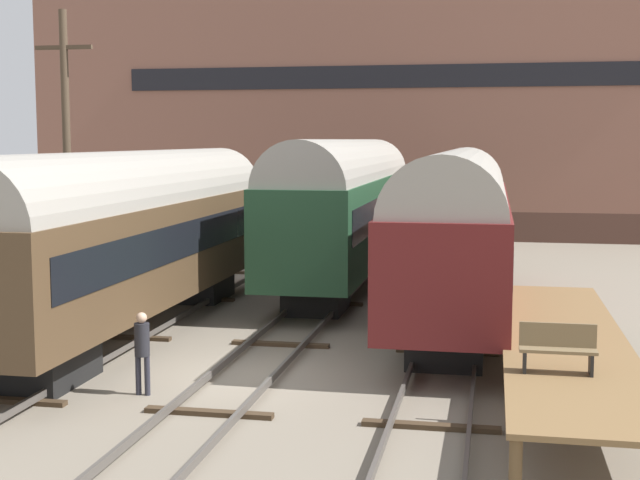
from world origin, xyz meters
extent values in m
plane|color=slate|center=(0.00, 0.00, 0.00)|extent=(200.00, 200.00, 0.00)
cube|color=#4C4742|center=(-5.06, 0.00, 0.18)|extent=(0.08, 60.00, 0.16)
cube|color=#4C4742|center=(-3.63, 0.00, 0.18)|extent=(0.08, 60.00, 0.16)
cube|color=#3D2D1E|center=(-4.35, -3.00, 0.05)|extent=(2.60, 0.24, 0.10)
cube|color=#3D2D1E|center=(-4.35, 3.00, 0.05)|extent=(2.60, 0.24, 0.10)
cube|color=#3D2D1E|center=(-4.35, 9.00, 0.05)|extent=(2.60, 0.24, 0.10)
cube|color=#3D2D1E|center=(-4.35, 15.00, 0.05)|extent=(2.60, 0.24, 0.10)
cube|color=#3D2D1E|center=(-4.35, 21.00, 0.05)|extent=(2.60, 0.24, 0.10)
cube|color=#3D2D1E|center=(-4.35, 27.00, 0.05)|extent=(2.60, 0.24, 0.10)
cube|color=#4C4742|center=(-0.72, 0.00, 0.18)|extent=(0.08, 60.00, 0.16)
cube|color=#4C4742|center=(0.72, 0.00, 0.18)|extent=(0.08, 60.00, 0.16)
cube|color=#3D2D1E|center=(0.00, -3.00, 0.05)|extent=(2.60, 0.24, 0.10)
cube|color=#3D2D1E|center=(0.00, 3.00, 0.05)|extent=(2.60, 0.24, 0.10)
cube|color=#3D2D1E|center=(0.00, 9.00, 0.05)|extent=(2.60, 0.24, 0.10)
cube|color=#3D2D1E|center=(0.00, 15.00, 0.05)|extent=(2.60, 0.24, 0.10)
cube|color=#3D2D1E|center=(0.00, 21.00, 0.05)|extent=(2.60, 0.24, 0.10)
cube|color=#3D2D1E|center=(0.00, 27.00, 0.05)|extent=(2.60, 0.24, 0.10)
cube|color=#4C4742|center=(3.63, 0.00, 0.18)|extent=(0.08, 60.00, 0.16)
cube|color=#4C4742|center=(5.06, 0.00, 0.18)|extent=(0.08, 60.00, 0.16)
cube|color=#3D2D1E|center=(4.35, -3.00, 0.05)|extent=(2.60, 0.24, 0.10)
cube|color=#3D2D1E|center=(4.35, 3.00, 0.05)|extent=(2.60, 0.24, 0.10)
cube|color=#3D2D1E|center=(4.35, 9.00, 0.05)|extent=(2.60, 0.24, 0.10)
cube|color=#3D2D1E|center=(4.35, 15.00, 0.05)|extent=(2.60, 0.24, 0.10)
cube|color=#3D2D1E|center=(4.35, 21.00, 0.05)|extent=(2.60, 0.24, 0.10)
cube|color=#3D2D1E|center=(4.35, 27.00, 0.05)|extent=(2.60, 0.24, 0.10)
cube|color=black|center=(4.35, 13.81, 0.50)|extent=(1.80, 2.40, 1.00)
cube|color=black|center=(4.35, 2.16, 0.50)|extent=(1.80, 2.40, 1.00)
cube|color=#5B1919|center=(4.35, 7.99, 2.34)|extent=(2.97, 17.92, 2.68)
cube|color=black|center=(4.35, 7.99, 2.66)|extent=(3.01, 16.48, 0.96)
cylinder|color=gray|center=(4.35, 7.99, 3.68)|extent=(2.83, 17.56, 2.83)
cube|color=black|center=(-4.35, 9.24, 0.50)|extent=(1.80, 2.40, 1.00)
cube|color=black|center=(-4.35, -1.53, 0.50)|extent=(1.80, 2.40, 1.00)
cube|color=#4C3823|center=(-4.35, 3.85, 2.34)|extent=(2.94, 16.57, 2.69)
cube|color=black|center=(-4.35, 3.85, 2.67)|extent=(2.98, 15.24, 0.97)
cylinder|color=gray|center=(-4.35, 3.85, 3.69)|extent=(2.80, 16.24, 2.80)
cube|color=black|center=(0.00, 19.04, 0.50)|extent=(1.80, 2.40, 1.00)
cube|color=black|center=(0.00, 7.86, 0.50)|extent=(1.80, 2.40, 1.00)
cube|color=#1E4228|center=(0.00, 13.45, 2.49)|extent=(2.97, 17.20, 2.99)
cube|color=black|center=(0.00, 13.45, 2.85)|extent=(3.01, 15.83, 1.08)
cylinder|color=gray|center=(0.00, 13.45, 3.99)|extent=(2.82, 16.86, 2.82)
cube|color=brown|center=(6.99, 0.52, 1.04)|extent=(2.65, 13.67, 0.10)
cylinder|color=brown|center=(5.81, -6.17, 0.50)|extent=(0.20, 0.20, 0.99)
cylinder|color=brown|center=(5.81, 7.21, 0.50)|extent=(0.20, 0.20, 0.99)
cylinder|color=brown|center=(8.16, 7.21, 0.50)|extent=(0.20, 0.20, 0.99)
cylinder|color=brown|center=(5.81, 0.52, 0.50)|extent=(0.20, 0.20, 0.99)
cylinder|color=brown|center=(8.16, 0.52, 0.50)|extent=(0.20, 0.20, 0.99)
cube|color=brown|center=(6.63, -2.65, 1.52)|extent=(1.40, 0.40, 0.06)
cube|color=brown|center=(6.63, -2.48, 1.78)|extent=(1.40, 0.06, 0.45)
cube|color=black|center=(6.04, -2.65, 1.29)|extent=(0.06, 0.40, 0.40)
cube|color=black|center=(7.23, -2.65, 1.29)|extent=(0.06, 0.40, 0.40)
cylinder|color=#282833|center=(-1.91, -1.92, 0.42)|extent=(0.12, 0.12, 0.85)
cylinder|color=#282833|center=(-1.71, -1.92, 0.42)|extent=(0.12, 0.12, 0.85)
cylinder|color=#232328|center=(-1.81, -1.92, 1.20)|extent=(0.32, 0.32, 0.70)
sphere|color=tan|center=(-1.81, -1.92, 1.66)|extent=(0.23, 0.23, 0.23)
cylinder|color=#473828|center=(-7.24, 5.70, 4.61)|extent=(0.24, 0.24, 9.22)
cube|color=#473828|center=(-7.24, 5.70, 8.11)|extent=(1.80, 0.12, 0.12)
cube|color=#4F342A|center=(-0.84, 35.14, 0.79)|extent=(39.59, 13.19, 1.58)
cube|color=brown|center=(-0.84, 35.14, 8.71)|extent=(39.59, 13.19, 14.26)
cube|color=black|center=(-0.84, 28.49, 8.71)|extent=(27.71, 0.10, 1.20)
camera|label=1|loc=(5.40, -19.26, 5.39)|focal=50.00mm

